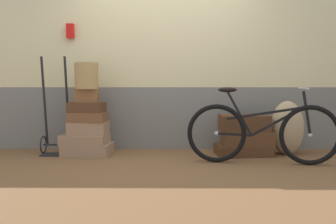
{
  "coord_description": "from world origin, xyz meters",
  "views": [
    {
      "loc": [
        0.08,
        -4.5,
        0.95
      ],
      "look_at": [
        0.04,
        0.23,
        0.58
      ],
      "focal_mm": 39.22,
      "sensor_mm": 36.0,
      "label": 1
    }
  ],
  "objects_px": {
    "suitcase_5": "(87,96)",
    "suitcase_7": "(247,138)",
    "suitcase_6": "(243,150)",
    "suitcase_3": "(88,117)",
    "burlap_sack": "(287,128)",
    "suitcase_0": "(88,149)",
    "wicker_basket": "(86,76)",
    "suitcase_8": "(244,123)",
    "suitcase_1": "(85,139)",
    "luggage_trolley": "(56,129)",
    "suitcase_4": "(87,107)",
    "suitcase_2": "(89,128)",
    "bicycle": "(262,132)"
  },
  "relations": [
    {
      "from": "wicker_basket",
      "to": "luggage_trolley",
      "type": "bearing_deg",
      "value": 174.64
    },
    {
      "from": "suitcase_8",
      "to": "wicker_basket",
      "type": "relative_size",
      "value": 1.85
    },
    {
      "from": "wicker_basket",
      "to": "luggage_trolley",
      "type": "relative_size",
      "value": 0.26
    },
    {
      "from": "suitcase_6",
      "to": "luggage_trolley",
      "type": "bearing_deg",
      "value": 172.71
    },
    {
      "from": "suitcase_2",
      "to": "suitcase_3",
      "type": "xyz_separation_m",
      "value": [
        0.0,
        -0.01,
        0.15
      ]
    },
    {
      "from": "suitcase_1",
      "to": "suitcase_3",
      "type": "bearing_deg",
      "value": 24.33
    },
    {
      "from": "suitcase_0",
      "to": "suitcase_8",
      "type": "distance_m",
      "value": 2.1
    },
    {
      "from": "suitcase_1",
      "to": "bicycle",
      "type": "bearing_deg",
      "value": -7.79
    },
    {
      "from": "suitcase_4",
      "to": "wicker_basket",
      "type": "distance_m",
      "value": 0.41
    },
    {
      "from": "suitcase_7",
      "to": "suitcase_3",
      "type": "bearing_deg",
      "value": 177.31
    },
    {
      "from": "suitcase_2",
      "to": "burlap_sack",
      "type": "xyz_separation_m",
      "value": [
        2.64,
        0.03,
        -0.0
      ]
    },
    {
      "from": "suitcase_5",
      "to": "suitcase_7",
      "type": "xyz_separation_m",
      "value": [
        2.13,
        -0.03,
        -0.56
      ]
    },
    {
      "from": "wicker_basket",
      "to": "bicycle",
      "type": "bearing_deg",
      "value": -13.98
    },
    {
      "from": "suitcase_7",
      "to": "suitcase_8",
      "type": "height_order",
      "value": "suitcase_8"
    },
    {
      "from": "suitcase_0",
      "to": "suitcase_1",
      "type": "bearing_deg",
      "value": -165.6
    },
    {
      "from": "suitcase_0",
      "to": "burlap_sack",
      "type": "height_order",
      "value": "burlap_sack"
    },
    {
      "from": "suitcase_1",
      "to": "luggage_trolley",
      "type": "relative_size",
      "value": 0.45
    },
    {
      "from": "suitcase_0",
      "to": "bicycle",
      "type": "xyz_separation_m",
      "value": [
        2.18,
        -0.52,
        0.3
      ]
    },
    {
      "from": "suitcase_4",
      "to": "bicycle",
      "type": "distance_m",
      "value": 2.26
    },
    {
      "from": "suitcase_7",
      "to": "suitcase_8",
      "type": "bearing_deg",
      "value": 165.32
    },
    {
      "from": "suitcase_1",
      "to": "luggage_trolley",
      "type": "xyz_separation_m",
      "value": [
        -0.41,
        0.07,
        0.12
      ]
    },
    {
      "from": "suitcase_4",
      "to": "suitcase_7",
      "type": "xyz_separation_m",
      "value": [
        2.12,
        0.0,
        -0.41
      ]
    },
    {
      "from": "suitcase_6",
      "to": "suitcase_8",
      "type": "height_order",
      "value": "suitcase_8"
    },
    {
      "from": "suitcase_1",
      "to": "suitcase_8",
      "type": "relative_size",
      "value": 0.93
    },
    {
      "from": "suitcase_4",
      "to": "suitcase_0",
      "type": "bearing_deg",
      "value": -66.14
    },
    {
      "from": "luggage_trolley",
      "to": "suitcase_7",
      "type": "bearing_deg",
      "value": -1.02
    },
    {
      "from": "burlap_sack",
      "to": "bicycle",
      "type": "relative_size",
      "value": 0.4
    },
    {
      "from": "wicker_basket",
      "to": "suitcase_8",
      "type": "bearing_deg",
      "value": 0.12
    },
    {
      "from": "suitcase_3",
      "to": "luggage_trolley",
      "type": "distance_m",
      "value": 0.48
    },
    {
      "from": "suitcase_8",
      "to": "suitcase_6",
      "type": "bearing_deg",
      "value": -111.91
    },
    {
      "from": "suitcase_7",
      "to": "wicker_basket",
      "type": "relative_size",
      "value": 1.88
    },
    {
      "from": "suitcase_5",
      "to": "suitcase_8",
      "type": "relative_size",
      "value": 0.48
    },
    {
      "from": "suitcase_3",
      "to": "burlap_sack",
      "type": "height_order",
      "value": "burlap_sack"
    },
    {
      "from": "suitcase_6",
      "to": "suitcase_7",
      "type": "distance_m",
      "value": 0.17
    },
    {
      "from": "suitcase_0",
      "to": "wicker_basket",
      "type": "xyz_separation_m",
      "value": [
        -0.0,
        0.02,
        0.97
      ]
    },
    {
      "from": "suitcase_5",
      "to": "suitcase_8",
      "type": "distance_m",
      "value": 2.12
    },
    {
      "from": "suitcase_5",
      "to": "wicker_basket",
      "type": "distance_m",
      "value": 0.26
    },
    {
      "from": "burlap_sack",
      "to": "bicycle",
      "type": "height_order",
      "value": "bicycle"
    },
    {
      "from": "suitcase_5",
      "to": "suitcase_3",
      "type": "bearing_deg",
      "value": -60.88
    },
    {
      "from": "suitcase_5",
      "to": "suitcase_0",
      "type": "bearing_deg",
      "value": -79.1
    },
    {
      "from": "suitcase_2",
      "to": "bicycle",
      "type": "bearing_deg",
      "value": -11.86
    },
    {
      "from": "suitcase_0",
      "to": "suitcase_6",
      "type": "height_order",
      "value": "suitcase_0"
    },
    {
      "from": "suitcase_0",
      "to": "wicker_basket",
      "type": "height_order",
      "value": "wicker_basket"
    },
    {
      "from": "suitcase_1",
      "to": "suitcase_3",
      "type": "xyz_separation_m",
      "value": [
        0.04,
        0.02,
        0.29
      ]
    },
    {
      "from": "suitcase_8",
      "to": "suitcase_2",
      "type": "bearing_deg",
      "value": 179.3
    },
    {
      "from": "suitcase_2",
      "to": "suitcase_7",
      "type": "xyz_separation_m",
      "value": [
        2.11,
        -0.0,
        -0.13
      ]
    },
    {
      "from": "suitcase_6",
      "to": "suitcase_7",
      "type": "height_order",
      "value": "suitcase_7"
    },
    {
      "from": "suitcase_8",
      "to": "bicycle",
      "type": "xyz_separation_m",
      "value": [
        0.11,
        -0.55,
        -0.05
      ]
    },
    {
      "from": "suitcase_1",
      "to": "suitcase_4",
      "type": "relative_size",
      "value": 1.32
    },
    {
      "from": "suitcase_0",
      "to": "bicycle",
      "type": "height_order",
      "value": "bicycle"
    }
  ]
}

